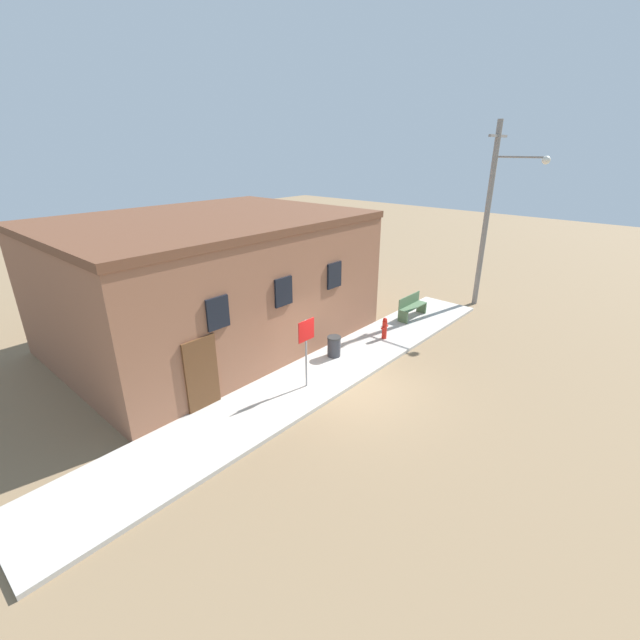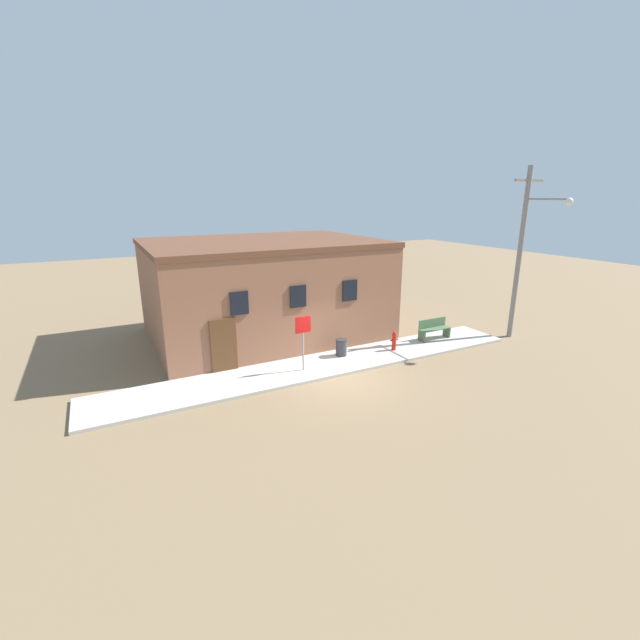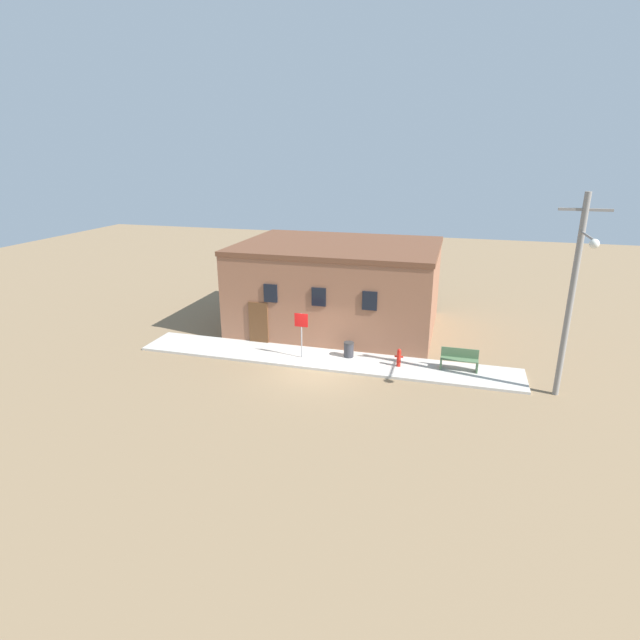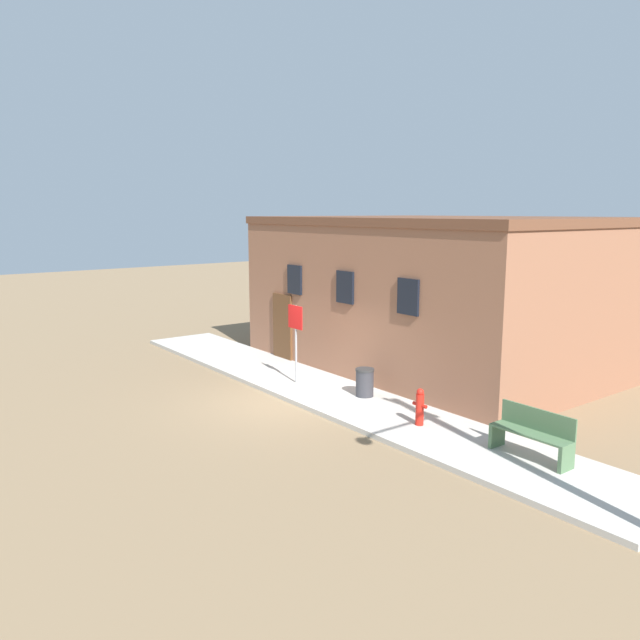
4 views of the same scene
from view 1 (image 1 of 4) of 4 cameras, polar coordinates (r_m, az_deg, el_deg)
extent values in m
plane|color=#846B4C|center=(13.36, 4.37, -8.99)|extent=(80.00, 80.00, 0.00)
cube|color=#BCB7AD|center=(13.98, 0.45, -7.11)|extent=(17.88, 2.40, 0.12)
cube|color=#8E5B42|center=(16.40, -14.40, 4.79)|extent=(10.50, 7.79, 4.40)
cube|color=brown|center=(15.89, -15.21, 12.79)|extent=(10.60, 7.89, 0.24)
cube|color=black|center=(11.84, -13.48, 0.91)|extent=(0.70, 0.08, 0.90)
cube|color=black|center=(13.29, -4.89, 3.78)|extent=(0.70, 0.08, 0.90)
cube|color=black|center=(15.00, 1.91, 5.99)|extent=(0.70, 0.08, 0.90)
cube|color=brown|center=(12.18, -15.48, -7.16)|extent=(1.00, 0.08, 2.20)
cylinder|color=red|center=(16.33, 8.59, -1.28)|extent=(0.18, 0.18, 0.71)
sphere|color=red|center=(16.17, 8.67, 0.02)|extent=(0.17, 0.17, 0.17)
cylinder|color=red|center=(16.18, 8.33, -1.08)|extent=(0.10, 0.08, 0.08)
cylinder|color=red|center=(16.40, 8.89, -0.79)|extent=(0.10, 0.08, 0.08)
cylinder|color=gray|center=(12.68, -1.86, -4.54)|extent=(0.06, 0.06, 2.16)
cube|color=red|center=(12.35, -1.83, -1.40)|extent=(0.64, 0.02, 0.64)
cube|color=#4C6B47|center=(17.98, 10.99, 0.39)|extent=(0.08, 0.44, 0.48)
cube|color=#4C6B47|center=(19.24, 13.37, 1.65)|extent=(0.08, 0.44, 0.48)
cube|color=#4C6B47|center=(18.52, 12.28, 1.79)|extent=(1.61, 0.44, 0.04)
cube|color=#4C6B47|center=(18.53, 11.81, 2.62)|extent=(1.61, 0.04, 0.43)
cylinder|color=#333338|center=(14.82, 1.88, -3.63)|extent=(0.46, 0.46, 0.66)
cylinder|color=#2D2D2D|center=(14.67, 1.90, -2.36)|extent=(0.48, 0.48, 0.06)
cylinder|color=gray|center=(20.62, 21.30, 12.51)|extent=(0.23, 0.23, 7.93)
cylinder|color=gray|center=(20.08, 25.12, 19.09)|extent=(0.08, 1.99, 0.08)
sphere|color=silver|center=(19.80, 27.92, 18.33)|extent=(0.32, 0.32, 0.32)
cube|color=gray|center=(20.41, 22.68, 21.71)|extent=(1.80, 0.10, 0.10)
camera|label=2|loc=(6.33, 114.61, -12.19)|focal=24.00mm
camera|label=3|loc=(19.72, 85.43, 9.02)|focal=28.00mm
camera|label=4|loc=(22.08, 46.83, 9.91)|focal=35.00mm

